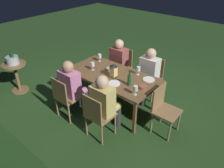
{
  "coord_description": "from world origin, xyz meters",
  "views": [
    {
      "loc": [
        -2.33,
        2.77,
        2.71
      ],
      "look_at": [
        0.0,
        0.0,
        0.51
      ],
      "focal_mm": 33.97,
      "sensor_mm": 36.0,
      "label": 1
    }
  ],
  "objects_px": {
    "dining_table": "(112,77)",
    "wine_glass_b": "(138,69)",
    "person_in_cream": "(148,73)",
    "wine_glass_a": "(93,65)",
    "chair_side_left_b": "(122,65)",
    "plate_a": "(114,83)",
    "person_in_mustard": "(105,102)",
    "person_in_pink": "(73,85)",
    "bowl_bread": "(110,69)",
    "green_bottle_on_table": "(129,80)",
    "plate_b": "(149,79)",
    "chair_head_near": "(164,108)",
    "ice_bucket": "(12,60)",
    "chair_side_right_a": "(97,114)",
    "wine_glass_c": "(136,89)",
    "chair_side_left_a": "(152,76)",
    "bowl_olives": "(143,87)",
    "chair_side_right_b": "(65,96)",
    "wine_glass_d": "(100,56)",
    "person_in_rust": "(117,62)",
    "lantern_centerpiece": "(114,70)",
    "side_table": "(16,73)"
  },
  "relations": [
    {
      "from": "plate_b",
      "to": "ice_bucket",
      "type": "relative_size",
      "value": 0.65
    },
    {
      "from": "bowl_bread",
      "to": "chair_side_right_b",
      "type": "bearing_deg",
      "value": 75.47
    },
    {
      "from": "chair_side_right_a",
      "to": "wine_glass_c",
      "type": "height_order",
      "value": "wine_glass_c"
    },
    {
      "from": "person_in_cream",
      "to": "bowl_olives",
      "type": "height_order",
      "value": "person_in_cream"
    },
    {
      "from": "green_bottle_on_table",
      "to": "bowl_bread",
      "type": "relative_size",
      "value": 1.97
    },
    {
      "from": "chair_side_left_b",
      "to": "chair_side_right_a",
      "type": "bearing_deg",
      "value": 115.43
    },
    {
      "from": "dining_table",
      "to": "wine_glass_b",
      "type": "relative_size",
      "value": 10.69
    },
    {
      "from": "green_bottle_on_table",
      "to": "plate_b",
      "type": "xyz_separation_m",
      "value": [
        -0.17,
        -0.39,
        -0.1
      ]
    },
    {
      "from": "dining_table",
      "to": "wine_glass_a",
      "type": "bearing_deg",
      "value": 14.65
    },
    {
      "from": "chair_side_right_a",
      "to": "wine_glass_c",
      "type": "distance_m",
      "value": 0.76
    },
    {
      "from": "bowl_bread",
      "to": "side_table",
      "type": "xyz_separation_m",
      "value": [
        1.85,
        1.08,
        -0.3
      ]
    },
    {
      "from": "chair_side_left_b",
      "to": "wine_glass_b",
      "type": "bearing_deg",
      "value": 146.18
    },
    {
      "from": "chair_side_left_b",
      "to": "plate_a",
      "type": "bearing_deg",
      "value": 120.93
    },
    {
      "from": "person_in_pink",
      "to": "bowl_bread",
      "type": "bearing_deg",
      "value": -107.97
    },
    {
      "from": "bowl_olives",
      "to": "ice_bucket",
      "type": "height_order",
      "value": "ice_bucket"
    },
    {
      "from": "wine_glass_b",
      "to": "plate_b",
      "type": "height_order",
      "value": "wine_glass_b"
    },
    {
      "from": "person_in_rust",
      "to": "person_in_cream",
      "type": "xyz_separation_m",
      "value": [
        -0.81,
        0.0,
        0.0
      ]
    },
    {
      "from": "dining_table",
      "to": "person_in_mustard",
      "type": "distance_m",
      "value": 0.78
    },
    {
      "from": "chair_side_left_a",
      "to": "person_in_pink",
      "type": "xyz_separation_m",
      "value": [
        0.81,
        1.51,
        0.15
      ]
    },
    {
      "from": "person_in_cream",
      "to": "wine_glass_a",
      "type": "height_order",
      "value": "person_in_cream"
    },
    {
      "from": "wine_glass_a",
      "to": "bowl_bread",
      "type": "relative_size",
      "value": 1.15
    },
    {
      "from": "wine_glass_a",
      "to": "wine_glass_c",
      "type": "xyz_separation_m",
      "value": [
        -1.16,
        0.18,
        0.0
      ]
    },
    {
      "from": "chair_head_near",
      "to": "wine_glass_c",
      "type": "xyz_separation_m",
      "value": [
        0.41,
        0.29,
        0.36
      ]
    },
    {
      "from": "person_in_mustard",
      "to": "wine_glass_b",
      "type": "distance_m",
      "value": 1.0
    },
    {
      "from": "side_table",
      "to": "wine_glass_a",
      "type": "bearing_deg",
      "value": -151.8
    },
    {
      "from": "plate_a",
      "to": "plate_b",
      "type": "height_order",
      "value": "same"
    },
    {
      "from": "chair_side_left_b",
      "to": "wine_glass_b",
      "type": "xyz_separation_m",
      "value": [
        -0.8,
        0.53,
        0.36
      ]
    },
    {
      "from": "wine_glass_b",
      "to": "ice_bucket",
      "type": "distance_m",
      "value": 2.72
    },
    {
      "from": "dining_table",
      "to": "person_in_pink",
      "type": "height_order",
      "value": "person_in_pink"
    },
    {
      "from": "chair_side_left_b",
      "to": "wine_glass_a",
      "type": "relative_size",
      "value": 5.15
    },
    {
      "from": "wine_glass_a",
      "to": "wine_glass_c",
      "type": "distance_m",
      "value": 1.18
    },
    {
      "from": "chair_side_left_a",
      "to": "bowl_bread",
      "type": "height_order",
      "value": "chair_side_left_a"
    },
    {
      "from": "person_in_rust",
      "to": "wine_glass_c",
      "type": "bearing_deg",
      "value": 140.63
    },
    {
      "from": "green_bottle_on_table",
      "to": "side_table",
      "type": "relative_size",
      "value": 0.42
    },
    {
      "from": "person_in_mustard",
      "to": "chair_side_left_b",
      "type": "bearing_deg",
      "value": -61.77
    },
    {
      "from": "person_in_mustard",
      "to": "lantern_centerpiece",
      "type": "xyz_separation_m",
      "value": [
        0.33,
        -0.61,
        0.24
      ]
    },
    {
      "from": "wine_glass_c",
      "to": "plate_a",
      "type": "bearing_deg",
      "value": -4.47
    },
    {
      "from": "chair_head_near",
      "to": "ice_bucket",
      "type": "relative_size",
      "value": 2.53
    },
    {
      "from": "chair_side_right_a",
      "to": "bowl_bread",
      "type": "relative_size",
      "value": 5.91
    },
    {
      "from": "wine_glass_a",
      "to": "plate_a",
      "type": "xyz_separation_m",
      "value": [
        -0.67,
        0.14,
        -0.11
      ]
    },
    {
      "from": "chair_head_near",
      "to": "chair_side_left_a",
      "type": "xyz_separation_m",
      "value": [
        0.75,
        -0.86,
        0.0
      ]
    },
    {
      "from": "wine_glass_b",
      "to": "plate_a",
      "type": "bearing_deg",
      "value": 76.48
    },
    {
      "from": "wine_glass_d",
      "to": "chair_side_left_a",
      "type": "bearing_deg",
      "value": -150.42
    },
    {
      "from": "chair_head_near",
      "to": "person_in_mustard",
      "type": "distance_m",
      "value": 1.01
    },
    {
      "from": "chair_side_right_b",
      "to": "bowl_bread",
      "type": "height_order",
      "value": "chair_side_right_b"
    },
    {
      "from": "chair_head_near",
      "to": "chair_side_left_a",
      "type": "distance_m",
      "value": 1.13
    },
    {
      "from": "dining_table",
      "to": "chair_side_right_b",
      "type": "relative_size",
      "value": 2.08
    },
    {
      "from": "dining_table",
      "to": "plate_b",
      "type": "height_order",
      "value": "plate_b"
    },
    {
      "from": "person_in_cream",
      "to": "plate_b",
      "type": "bearing_deg",
      "value": 123.28
    },
    {
      "from": "chair_side_left_b",
      "to": "chair_head_near",
      "type": "relative_size",
      "value": 1.0
    }
  ]
}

